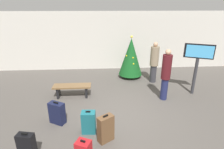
# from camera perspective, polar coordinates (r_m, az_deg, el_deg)

# --- Properties ---
(ground_plane) EXTENTS (16.00, 16.00, 0.00)m
(ground_plane) POSITION_cam_1_polar(r_m,az_deg,el_deg) (6.02, 1.20, -12.61)
(ground_plane) COLOR #514C47
(back_wall) EXTENTS (16.00, 0.20, 2.99)m
(back_wall) POSITION_cam_1_polar(r_m,az_deg,el_deg) (9.83, -0.98, 10.34)
(back_wall) COLOR beige
(back_wall) RESTS_ON ground_plane
(holiday_tree) EXTENTS (1.11, 1.11, 2.01)m
(holiday_tree) POSITION_cam_1_polar(r_m,az_deg,el_deg) (8.68, 5.87, 5.51)
(holiday_tree) COLOR #4C3319
(holiday_tree) RESTS_ON ground_plane
(flight_info_kiosk) EXTENTS (0.98, 0.49, 1.98)m
(flight_info_kiosk) POSITION_cam_1_polar(r_m,az_deg,el_deg) (7.55, 25.05, 4.36)
(flight_info_kiosk) COLOR #333338
(flight_info_kiosk) RESTS_ON ground_plane
(waiting_bench) EXTENTS (1.41, 0.44, 0.48)m
(waiting_bench) POSITION_cam_1_polar(r_m,az_deg,el_deg) (7.11, -12.23, -4.20)
(waiting_bench) COLOR brown
(waiting_bench) RESTS_ON ground_plane
(traveller_0) EXTENTS (0.52, 0.52, 1.82)m
(traveller_0) POSITION_cam_1_polar(r_m,az_deg,el_deg) (8.31, 12.94, 3.93)
(traveller_0) COLOR #333338
(traveller_0) RESTS_ON ground_plane
(traveller_1) EXTENTS (0.35, 0.35, 1.90)m
(traveller_1) POSITION_cam_1_polar(r_m,az_deg,el_deg) (6.82, 16.36, 0.25)
(traveller_1) COLOR #1E234C
(traveller_1) RESTS_ON ground_plane
(suitcase_0) EXTENTS (0.40, 0.26, 0.72)m
(suitcase_0) POSITION_cam_1_polar(r_m,az_deg,el_deg) (4.83, -24.87, -19.67)
(suitcase_0) COLOR black
(suitcase_0) RESTS_ON ground_plane
(suitcase_2) EXTENTS (0.39, 0.28, 0.68)m
(suitcase_2) POSITION_cam_1_polar(r_m,az_deg,el_deg) (5.22, -7.27, -14.47)
(suitcase_2) COLOR #19606B
(suitcase_2) RESTS_ON ground_plane
(suitcase_3) EXTENTS (0.45, 0.40, 0.77)m
(suitcase_3) POSITION_cam_1_polar(r_m,az_deg,el_deg) (4.89, -1.96, -16.46)
(suitcase_3) COLOR brown
(suitcase_3) RESTS_ON ground_plane
(suitcase_4) EXTENTS (0.51, 0.42, 0.70)m
(suitcase_4) POSITION_cam_1_polar(r_m,az_deg,el_deg) (5.76, -16.67, -11.38)
(suitcase_4) COLOR #141938
(suitcase_4) RESTS_ON ground_plane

